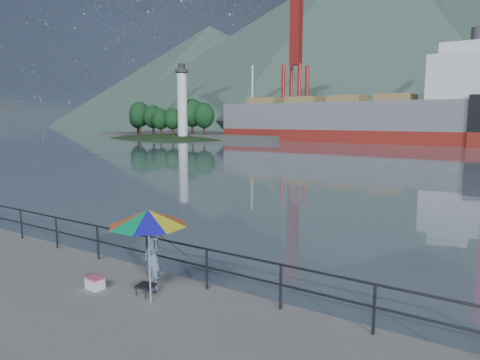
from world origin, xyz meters
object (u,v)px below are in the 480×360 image
at_px(fisherman, 152,256).
at_px(cooler_bag, 95,284).
at_px(bulk_carrier, 366,118).
at_px(beach_umbrella, 148,218).

bearing_deg(fisherman, cooler_bag, -125.06).
distance_m(fisherman, cooler_bag, 1.55).
bearing_deg(cooler_bag, bulk_carrier, 108.60).
relative_size(fisherman, cooler_bag, 3.58).
bearing_deg(cooler_bag, fisherman, 41.98).
relative_size(cooler_bag, bulk_carrier, 0.01).
xyz_separation_m(beach_umbrella, bulk_carrier, (-17.10, 71.10, 2.16)).
height_order(fisherman, bulk_carrier, bulk_carrier).
distance_m(fisherman, beach_umbrella, 1.44).
bearing_deg(bulk_carrier, cooler_bag, -77.81).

